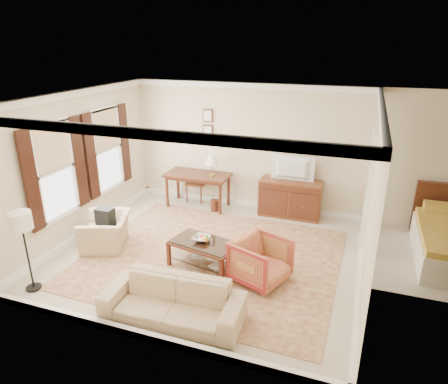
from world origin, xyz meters
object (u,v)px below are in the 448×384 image
Objects in this scene: sofa at (172,296)px; striped_armchair at (261,259)px; coffee_table at (204,247)px; sideboard at (290,198)px; club_armchair at (106,226)px; writing_desk at (198,178)px; tv at (292,161)px.

striped_armchair is at bearing 52.81° from sofa.
striped_armchair is at bearing -6.27° from coffee_table.
sideboard reaches higher than sofa.
sideboard is 1.65× the size of striped_armchair.
striped_armchair is 1.65m from sofa.
striped_armchair is 3.12m from club_armchair.
striped_armchair is at bearing -49.53° from writing_desk.
writing_desk is 1.19× the size of coffee_table.
sofa is at bearing 166.55° from striped_armchair.
writing_desk is 0.74× the size of sofa.
club_armchair reaches higher than sofa.
tv reaches higher than sideboard.
writing_desk is 2.21m from sideboard.
coffee_table is at bearing 67.80° from club_armchair.
club_armchair is (-3.08, -2.60, -0.88)m from tv.
striped_armchair is at bearing 66.14° from club_armchair.
sofa is at bearing 34.10° from club_armchair.
sofa is (0.12, -1.48, 0.02)m from coffee_table.
striped_armchair reaches higher than coffee_table.
club_armchair is 2.67m from sofa.
tv is at bearing 69.04° from coffee_table.
writing_desk is 2.61m from club_armchair.
tv reaches higher than coffee_table.
club_armchair is (-3.08, -2.62, 0.00)m from sideboard.
club_armchair is at bearing 40.24° from tv.
sideboard is 2.79m from striped_armchair.
writing_desk reaches higher than sofa.
sideboard reaches higher than striped_armchair.
writing_desk is at bearing 139.15° from club_armchair.
coffee_table is at bearing 91.81° from sofa.
tv is (2.19, 0.16, 0.59)m from writing_desk.
tv reaches higher than writing_desk.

